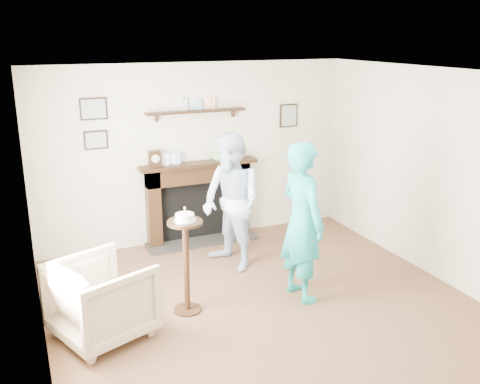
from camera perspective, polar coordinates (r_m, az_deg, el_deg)
name	(u,v)px	position (r m, az deg, el deg)	size (l,w,h in m)	color
ground	(274,317)	(5.80, 3.68, -13.12)	(5.00, 5.00, 0.00)	brown
room_shell	(248,153)	(5.79, 0.89, 4.17)	(4.54, 5.02, 2.52)	beige
armchair	(105,335)	(5.64, -14.19, -14.55)	(0.84, 0.86, 0.79)	#C2B190
man	(232,266)	(6.92, -0.88, -7.92)	(0.84, 0.65, 1.72)	#A5B9CE
woman	(299,296)	(6.23, 6.35, -10.93)	(0.65, 0.43, 1.79)	#1FA4B1
pedestal_table	(186,248)	(5.62, -5.81, -5.98)	(0.37, 0.37, 1.17)	black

